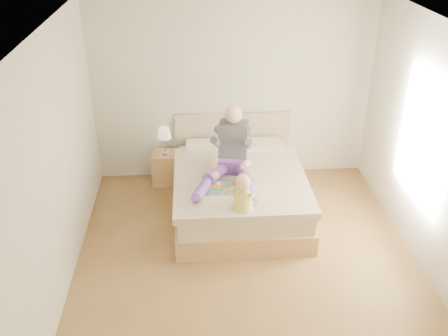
{
  "coord_description": "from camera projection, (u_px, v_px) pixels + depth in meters",
  "views": [
    {
      "loc": [
        -0.59,
        -4.67,
        3.78
      ],
      "look_at": [
        -0.22,
        0.76,
        0.81
      ],
      "focal_mm": 40.0,
      "sensor_mm": 36.0,
      "label": 1
    }
  ],
  "objects": [
    {
      "name": "adult",
      "position": [
        232.0,
        156.0,
        6.32
      ],
      "size": [
        0.8,
        1.17,
        0.92
      ],
      "rotation": [
        0.0,
        0.0,
        -0.21
      ],
      "color": "#663B94",
      "rests_on": "bed"
    },
    {
      "name": "room",
      "position": [
        257.0,
        143.0,
        5.22
      ],
      "size": [
        4.02,
        4.22,
        2.71
      ],
      "color": "brown",
      "rests_on": "ground"
    },
    {
      "name": "bed",
      "position": [
        238.0,
        188.0,
        6.73
      ],
      "size": [
        1.7,
        2.18,
        1.0
      ],
      "color": "#AA814F",
      "rests_on": "ground"
    },
    {
      "name": "lamp",
      "position": [
        164.0,
        134.0,
        7.09
      ],
      "size": [
        0.2,
        0.2,
        0.41
      ],
      "color": "silver",
      "rests_on": "nightstand"
    },
    {
      "name": "nightstand",
      "position": [
        166.0,
        168.0,
        7.38
      ],
      "size": [
        0.42,
        0.38,
        0.49
      ],
      "rotation": [
        0.0,
        0.0,
        -0.08
      ],
      "color": "#AA814F",
      "rests_on": "ground"
    },
    {
      "name": "baby",
      "position": [
        243.0,
        194.0,
        5.69
      ],
      "size": [
        0.36,
        0.38,
        0.44
      ],
      "rotation": [
        0.0,
        0.0,
        -0.64
      ],
      "color": "#DFCD46",
      "rests_on": "bed"
    },
    {
      "name": "tray",
      "position": [
        225.0,
        186.0,
        6.14
      ],
      "size": [
        0.46,
        0.37,
        0.12
      ],
      "rotation": [
        0.0,
        0.0,
        -0.08
      ],
      "color": "silver",
      "rests_on": "bed"
    }
  ]
}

